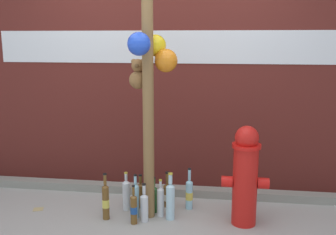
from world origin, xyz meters
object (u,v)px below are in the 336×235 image
bottle_7 (168,194)px  bottle_9 (106,201)px  bottle_3 (126,194)px  bottle_4 (170,200)px  bottle_1 (136,200)px  bottle_2 (154,197)px  bottle_6 (134,209)px  bottle_10 (161,201)px  bottle_5 (141,194)px  memorial_post (149,27)px  bottle_0 (144,206)px  bottle_8 (189,193)px  fire_hydrant (245,175)px

bottle_7 → bottle_9: bearing=-146.1°
bottle_3 → bottle_4: bearing=-17.4°
bottle_1 → bottle_2: 0.19m
bottle_6 → bottle_10: size_ratio=1.02×
bottle_5 → bottle_7: 0.25m
memorial_post → bottle_6: size_ratio=8.07×
bottle_3 → bottle_4: (0.43, -0.13, 0.03)m
memorial_post → bottle_4: size_ratio=6.61×
bottle_0 → bottle_1: 0.11m
bottle_0 → bottle_8: 0.48m
bottle_7 → bottle_8: bearing=-6.6°
bottle_2 → fire_hydrant: bearing=-8.1°
fire_hydrant → bottle_8: size_ratio=2.18×
memorial_post → bottle_0: bearing=-106.4°
bottle_8 → fire_hydrant: bearing=-25.3°
bottle_1 → bottle_3: 0.19m
bottle_3 → bottle_7: (0.37, 0.12, -0.03)m
fire_hydrant → bottle_8: 0.61m
bottle_4 → memorial_post: bearing=166.6°
bottle_1 → bottle_8: (0.45, 0.25, -0.02)m
bottle_1 → bottle_3: size_ratio=1.10×
memorial_post → bottle_1: bearing=-155.3°
memorial_post → bottle_1: memorial_post is taller
memorial_post → bottle_8: size_ratio=7.13×
fire_hydrant → bottle_0: fire_hydrant is taller
bottle_2 → bottle_8: (0.31, 0.12, 0.01)m
bottle_4 → bottle_9: (-0.56, -0.08, -0.01)m
bottle_3 → bottle_8: size_ratio=0.92×
bottle_2 → bottle_9: bottle_9 is taller
bottle_6 → bottle_10: bottle_6 is taller
bottle_1 → bottle_7: bottle_1 is taller
memorial_post → bottle_7: 1.54m
bottle_1 → bottle_3: bearing=129.3°
memorial_post → bottle_2: (0.01, 0.07, -1.50)m
fire_hydrant → bottle_3: fire_hydrant is taller
bottle_0 → bottle_4: bottle_4 is taller
fire_hydrant → bottle_9: size_ratio=2.03×
bottle_9 → bottle_3: bearing=58.2°
bottle_1 → bottle_2: bottle_1 is taller
bottle_5 → bottle_2: bearing=-31.4°
bottle_6 → bottle_9: size_ratio=0.82×
bottle_7 → memorial_post: bearing=-120.2°
bottle_1 → bottle_3: (-0.12, 0.15, -0.02)m
bottle_4 → bottle_7: (-0.06, 0.26, -0.05)m
bottle_7 → bottle_9: (-0.50, -0.34, 0.04)m
fire_hydrant → bottle_5: fire_hydrant is taller
bottle_4 → bottle_10: bottle_4 is taller
bottle_0 → bottle_4: size_ratio=0.81×
bottle_5 → bottle_8: (0.45, 0.03, 0.02)m
bottle_0 → bottle_6: size_ratio=0.99×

